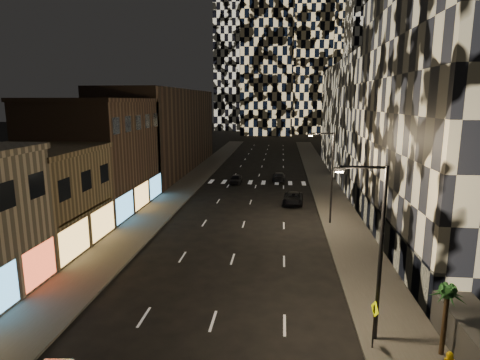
% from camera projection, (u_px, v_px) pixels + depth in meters
% --- Properties ---
extents(sidewalk_left, '(4.00, 120.00, 0.15)m').
position_uv_depth(sidewalk_left, '(192.00, 181.00, 61.53)').
color(sidewalk_left, '#47443F').
rests_on(sidewalk_left, ground).
extents(sidewalk_right, '(4.00, 120.00, 0.15)m').
position_uv_depth(sidewalk_right, '(324.00, 183.00, 59.48)').
color(sidewalk_right, '#47443F').
rests_on(sidewalk_right, ground).
extents(curb_left, '(0.20, 120.00, 0.15)m').
position_uv_depth(curb_left, '(205.00, 181.00, 61.31)').
color(curb_left, '#4C4C47').
rests_on(curb_left, ground).
extents(curb_right, '(0.20, 120.00, 0.15)m').
position_uv_depth(curb_right, '(310.00, 183.00, 59.70)').
color(curb_right, '#4C4C47').
rests_on(curb_right, ground).
extents(retail_tan, '(10.00, 10.00, 8.00)m').
position_uv_depth(retail_tan, '(31.00, 201.00, 33.19)').
color(retail_tan, olive).
rests_on(retail_tan, ground).
extents(retail_brown, '(10.00, 15.00, 12.00)m').
position_uv_depth(retail_brown, '(97.00, 156.00, 45.00)').
color(retail_brown, '#4D3A2C').
rests_on(retail_brown, ground).
extents(retail_filler_left, '(10.00, 40.00, 14.00)m').
position_uv_depth(retail_filler_left, '(165.00, 130.00, 70.65)').
color(retail_filler_left, '#4D3A2C').
rests_on(retail_filler_left, ground).
extents(midrise_base, '(0.60, 25.00, 3.00)m').
position_uv_depth(midrise_base, '(382.00, 228.00, 34.09)').
color(midrise_base, '#383838').
rests_on(midrise_base, ground).
extents(midrise_filler_right, '(16.00, 40.00, 18.00)m').
position_uv_depth(midrise_filler_right, '(386.00, 121.00, 63.55)').
color(midrise_filler_right, '#232326').
rests_on(midrise_filler_right, ground).
extents(streetlight_near, '(2.55, 0.25, 9.00)m').
position_uv_depth(streetlight_near, '(376.00, 242.00, 19.60)').
color(streetlight_near, black).
rests_on(streetlight_near, sidewalk_right).
extents(streetlight_far, '(2.55, 0.25, 9.00)m').
position_uv_depth(streetlight_far, '(330.00, 171.00, 39.11)').
color(streetlight_far, black).
rests_on(streetlight_far, sidewalk_right).
extents(car_dark_midlane, '(1.73, 4.00, 1.34)m').
position_uv_depth(car_dark_midlane, '(236.00, 179.00, 59.53)').
color(car_dark_midlane, black).
rests_on(car_dark_midlane, ground).
extents(car_dark_oncoming, '(1.98, 4.74, 1.37)m').
position_uv_depth(car_dark_oncoming, '(279.00, 177.00, 61.43)').
color(car_dark_oncoming, black).
rests_on(car_dark_oncoming, ground).
extents(car_dark_rightlane, '(2.66, 5.10, 1.37)m').
position_uv_depth(car_dark_rightlane, '(293.00, 198.00, 47.79)').
color(car_dark_rightlane, black).
rests_on(car_dark_rightlane, ground).
extents(ped_sign, '(0.17, 0.82, 2.48)m').
position_uv_depth(ped_sign, '(374.00, 317.00, 19.49)').
color(ped_sign, black).
rests_on(ped_sign, sidewalk_right).
extents(palm_tree, '(1.83, 1.79, 3.58)m').
position_uv_depth(palm_tree, '(447.00, 297.00, 18.75)').
color(palm_tree, '#47331E').
rests_on(palm_tree, sidewalk_right).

